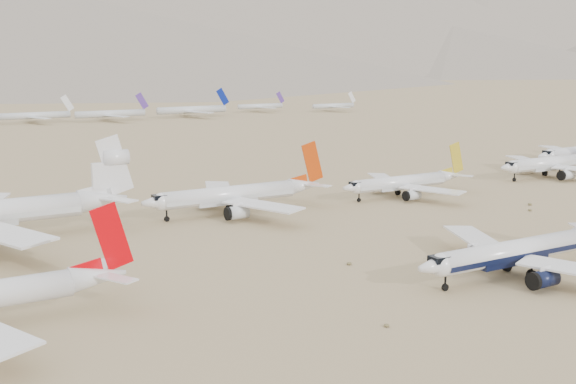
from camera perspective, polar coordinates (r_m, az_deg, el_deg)
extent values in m
plane|color=#7E6749|center=(149.37, 17.73, -5.20)|extent=(7000.00, 7000.00, 0.00)
cylinder|color=white|center=(137.70, 17.47, -4.47)|extent=(35.01, 4.14, 4.14)
cube|color=black|center=(137.83, 17.45, -4.68)|extent=(34.31, 4.20, 0.93)
sphere|color=white|center=(125.67, 12.03, -5.66)|extent=(4.14, 4.14, 4.14)
cube|color=black|center=(124.95, 11.84, -5.20)|extent=(2.90, 2.69, 1.03)
cylinder|color=black|center=(131.58, 19.59, -6.49)|extent=(4.86, 2.98, 2.98)
cube|color=white|center=(147.94, 14.66, -3.57)|extent=(13.52, 21.31, 0.65)
cylinder|color=black|center=(142.72, 14.33, -4.85)|extent=(4.86, 2.98, 2.98)
cylinder|color=black|center=(127.56, 12.31, -7.37)|extent=(1.24, 0.52, 1.24)
cylinder|color=black|center=(137.96, 18.68, -6.20)|extent=(1.74, 1.03, 1.74)
cylinder|color=black|center=(141.64, 16.91, -5.65)|extent=(1.74, 1.03, 1.74)
cone|color=white|center=(119.06, -14.78, -6.46)|extent=(8.96, 4.30, 4.30)
cube|color=white|center=(115.54, -13.40, -6.64)|extent=(5.69, 7.44, 0.26)
cube|color=white|center=(123.16, -14.53, -5.60)|extent=(5.69, 7.44, 0.26)
cube|color=#CD0007|center=(118.05, -13.76, -3.43)|extent=(6.79, 0.34, 11.19)
cylinder|color=white|center=(252.64, 19.98, 2.17)|extent=(34.44, 4.17, 4.17)
cube|color=silver|center=(252.71, 19.98, 2.06)|extent=(33.75, 4.24, 0.94)
sphere|color=white|center=(239.77, 17.33, 1.90)|extent=(4.17, 4.17, 4.17)
cube|color=black|center=(239.15, 17.25, 2.16)|extent=(2.92, 2.71, 1.04)
cylinder|color=silver|center=(246.24, 21.17, 1.27)|extent=(4.78, 3.01, 3.01)
cube|color=white|center=(262.55, 18.33, 2.42)|extent=(13.30, 20.96, 0.65)
cylinder|color=silver|center=(257.06, 18.22, 1.83)|extent=(4.78, 3.01, 3.01)
cylinder|color=black|center=(241.18, 17.44, 0.94)|extent=(1.25, 0.52, 1.25)
cylinder|color=black|center=(252.48, 20.64, 1.22)|extent=(1.75, 1.04, 1.75)
cylinder|color=black|center=(256.15, 19.64, 1.42)|extent=(1.75, 1.04, 1.75)
cylinder|color=white|center=(206.95, 8.86, 0.77)|extent=(30.46, 3.70, 3.70)
cube|color=silver|center=(207.03, 8.86, 0.64)|extent=(29.85, 3.76, 0.83)
sphere|color=white|center=(197.84, 5.43, 0.39)|extent=(3.70, 3.70, 3.70)
cube|color=black|center=(197.34, 5.30, 0.66)|extent=(2.59, 2.41, 0.93)
cone|color=white|center=(219.12, 12.70, 1.26)|extent=(7.62, 3.70, 3.70)
cube|color=white|center=(200.52, 11.31, 0.18)|extent=(11.77, 18.54, 0.57)
cube|color=white|center=(217.53, 13.62, 1.28)|extent=(4.84, 6.32, 0.22)
cylinder|color=silver|center=(200.60, 9.82, -0.25)|extent=(4.23, 2.67, 2.67)
cube|color=white|center=(216.79, 7.56, 1.08)|extent=(11.77, 18.54, 0.57)
cube|color=white|center=(222.58, 12.37, 1.54)|extent=(4.84, 6.32, 0.22)
cylinder|color=silver|center=(212.15, 7.21, 0.42)|extent=(4.23, 2.67, 2.67)
cube|color=gold|center=(219.76, 13.16, 2.66)|extent=(5.77, 0.30, 9.51)
cylinder|color=black|center=(199.07, 5.63, -0.64)|extent=(1.11, 0.46, 1.11)
cylinder|color=black|center=(206.41, 9.56, -0.26)|extent=(1.55, 0.93, 1.55)
cylinder|color=black|center=(210.34, 8.66, -0.03)|extent=(1.55, 0.93, 1.55)
cylinder|color=white|center=(182.94, -4.65, -0.20)|extent=(35.94, 4.39, 4.39)
cube|color=silver|center=(183.05, -4.65, -0.37)|extent=(35.22, 4.46, 0.99)
sphere|color=white|center=(176.13, -9.93, -0.76)|extent=(4.39, 4.39, 4.39)
cube|color=black|center=(175.67, -10.15, -0.39)|extent=(3.07, 2.86, 1.10)
cone|color=white|center=(193.30, 1.29, 0.53)|extent=(8.98, 4.39, 4.39)
cube|color=white|center=(173.22, -2.01, -1.05)|extent=(13.88, 21.87, 0.68)
cube|color=white|center=(190.64, 2.39, 0.54)|extent=(5.70, 7.46, 0.26)
cylinder|color=silver|center=(174.80, -3.97, -1.63)|extent=(4.99, 3.16, 3.16)
cube|color=white|center=(195.53, -5.52, 0.27)|extent=(13.88, 21.87, 0.68)
cube|color=white|center=(197.59, 1.10, 0.91)|extent=(5.70, 7.46, 0.26)
cylinder|color=silver|center=(190.61, -6.34, -0.63)|extent=(4.99, 3.16, 3.16)
cube|color=#BE3607|center=(193.58, 1.93, 2.41)|extent=(6.81, 0.35, 11.22)
cylinder|color=black|center=(177.42, -9.55, -2.11)|extent=(1.32, 0.55, 1.32)
cylinder|color=black|center=(181.71, -3.79, -1.59)|extent=(1.84, 1.10, 1.84)
cylinder|color=black|center=(187.12, -4.63, -1.24)|extent=(1.84, 1.10, 1.84)
cone|color=white|center=(172.96, -14.42, -0.59)|extent=(11.45, 5.48, 5.48)
cube|color=white|center=(152.88, -21.69, -3.02)|extent=(17.69, 27.87, 0.85)
cube|color=white|center=(168.46, -13.22, -0.59)|extent=(7.27, 9.50, 0.33)
cube|color=white|center=(178.41, -14.21, -0.01)|extent=(7.27, 9.50, 0.33)
cube|color=white|center=(172.48, -13.53, 2.09)|extent=(8.68, 0.44, 14.30)
cylinder|color=white|center=(172.32, -13.46, 2.68)|extent=(5.72, 3.55, 3.55)
sphere|color=white|center=(268.38, 19.96, 2.73)|extent=(4.51, 4.51, 4.51)
cube|color=black|center=(267.71, 19.89, 2.99)|extent=(3.16, 2.93, 1.13)
cube|color=white|center=(293.30, 20.71, 3.16)|extent=(14.43, 22.74, 0.70)
cylinder|color=silver|center=(287.28, 20.66, 2.61)|extent=(5.19, 3.25, 3.25)
cylinder|color=black|center=(269.86, 20.06, 1.80)|extent=(1.35, 0.56, 1.35)
cylinder|color=silver|center=(454.39, -19.35, 5.72)|extent=(40.57, 4.01, 4.01)
cube|color=white|center=(457.88, -17.05, 6.74)|extent=(8.08, 0.40, 10.18)
cube|color=silver|center=(444.16, -19.08, 5.56)|extent=(10.69, 18.68, 0.40)
cube|color=silver|center=(464.72, -19.60, 5.73)|extent=(10.69, 18.68, 0.40)
cylinder|color=silver|center=(454.15, -13.84, 6.03)|extent=(42.69, 4.22, 4.22)
cube|color=#4E2D8D|center=(459.70, -11.46, 7.07)|extent=(8.50, 0.42, 10.71)
cube|color=silver|center=(443.64, -13.43, 5.86)|extent=(11.25, 19.65, 0.42)
cube|color=silver|center=(464.78, -14.23, 6.04)|extent=(11.25, 19.65, 0.42)
cylinder|color=silver|center=(473.81, -7.61, 6.46)|extent=(46.91, 4.64, 4.64)
cube|color=navy|center=(482.19, -5.19, 7.51)|extent=(9.34, 0.46, 11.77)
cube|color=silver|center=(462.71, -7.02, 6.28)|extent=(12.36, 21.59, 0.46)
cube|color=silver|center=(485.06, -8.16, 6.46)|extent=(12.36, 21.59, 0.46)
cylinder|color=silver|center=(512.32, -2.20, 6.79)|extent=(34.36, 3.40, 3.40)
cube|color=#4E2D8D|center=(519.72, -0.61, 7.49)|extent=(6.84, 0.34, 8.62)
cube|color=silver|center=(504.54, -1.72, 6.68)|extent=(9.05, 15.81, 0.34)
cube|color=silver|center=(520.21, -2.66, 6.79)|extent=(9.05, 15.81, 0.34)
cylinder|color=silver|center=(517.63, 3.61, 6.82)|extent=(33.62, 3.32, 3.32)
cube|color=white|center=(526.21, 5.06, 7.47)|extent=(6.70, 0.33, 8.43)
cube|color=silver|center=(510.47, 4.16, 6.70)|extent=(8.86, 15.48, 0.33)
cube|color=silver|center=(524.90, 3.08, 6.82)|extent=(8.86, 15.48, 0.33)
cone|color=slate|center=(1607.18, -19.60, 13.06)|extent=(1824.00, 1824.00, 240.00)
cone|color=slate|center=(2143.78, 7.70, 13.52)|extent=(1682.00, 1682.00, 290.00)
cone|color=slate|center=(2657.72, 16.22, 13.30)|extent=(2380.00, 2380.00, 350.00)
cone|color=slate|center=(1223.24, -18.37, 11.68)|extent=(1260.00, 1260.00, 140.00)
cone|color=slate|center=(1629.82, 12.90, 10.89)|extent=(900.00, 900.00, 100.00)
ellipsoid|color=brown|center=(130.77, -18.91, -7.39)|extent=(1.12, 1.12, 0.62)
ellipsoid|color=brown|center=(110.03, 7.79, -10.40)|extent=(0.84, 0.84, 0.46)
ellipsoid|color=brown|center=(140.04, 4.85, -5.65)|extent=(0.98, 0.98, 0.54)
ellipsoid|color=brown|center=(196.99, 18.57, -1.35)|extent=(0.98, 0.98, 0.54)
ellipsoid|color=brown|center=(204.51, 18.57, -0.91)|extent=(1.10, 1.10, 0.60)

